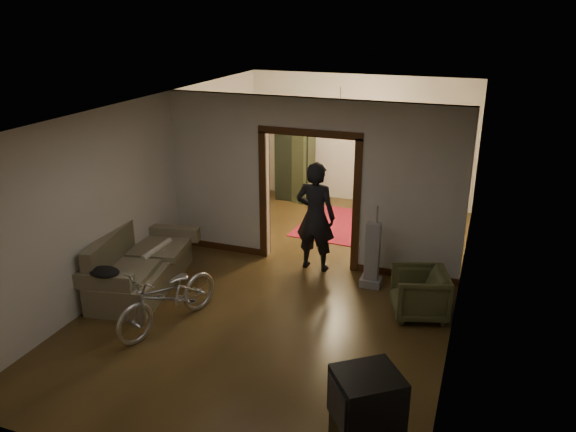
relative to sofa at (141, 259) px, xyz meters
The scene contains 23 objects.
floor 2.44m from the sofa, 25.88° to the left, with size 5.00×8.50×0.01m, color #372611.
ceiling 3.33m from the sofa, 25.88° to the left, with size 5.00×8.50×0.01m, color white.
wall_back 5.79m from the sofa, 67.89° to the left, with size 5.00×0.02×2.80m, color beige.
wall_left 1.44m from the sofa, 108.55° to the left, with size 0.02×8.50×2.80m, color beige.
wall_right 4.85m from the sofa, 12.64° to the left, with size 0.02×8.50×2.80m, color beige.
partition_wall 2.95m from the sofa, 39.82° to the left, with size 5.00×0.14×2.80m, color beige.
door_casing 2.87m from the sofa, 39.82° to the left, with size 1.74×0.20×2.32m, color #371D0C.
far_window 6.07m from the sofa, 61.52° to the left, with size 0.98×0.06×1.28m, color black.
chandelier 4.55m from the sofa, 58.75° to the left, with size 0.24×0.24×0.24m, color #FFE0A5.
light_switch 3.71m from the sofa, 28.23° to the left, with size 0.08×0.01×0.12m, color silver.
sofa is the anchor object (origin of this frame).
rolled_paper 0.32m from the sofa, 71.57° to the left, with size 0.10×0.10×0.77m, color beige.
jacket 0.93m from the sofa, 86.86° to the right, with size 0.44×0.33×0.13m, color black.
bicycle 1.32m from the sofa, 39.99° to the right, with size 0.59×1.69×0.89m, color silver.
armchair 4.22m from the sofa, ahead, with size 0.73×0.75×0.68m, color #464929.
crt_tv 4.72m from the sofa, 30.25° to the right, with size 0.58×0.52×0.50m, color black.
vacuum 3.58m from the sofa, 20.73° to the left, with size 0.32×0.26×1.06m, color gray.
person 2.84m from the sofa, 34.24° to the left, with size 0.67×0.44×1.84m, color black.
oriental_rug 4.28m from the sofa, 58.90° to the left, with size 1.49×1.95×0.01m, color maroon.
locker 4.95m from the sofa, 80.78° to the left, with size 0.81×0.45×1.61m, color #2A311D.
globe 5.16m from the sofa, 80.78° to the left, with size 0.28×0.28×0.28m, color #1E5972.
desk 5.84m from the sofa, 56.83° to the left, with size 0.89×0.50×0.66m, color black.
desk_chair 5.22m from the sofa, 59.50° to the left, with size 0.38×0.38×0.85m, color black.
Camera 1 is at (2.70, -7.64, 4.11)m, focal length 35.00 mm.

